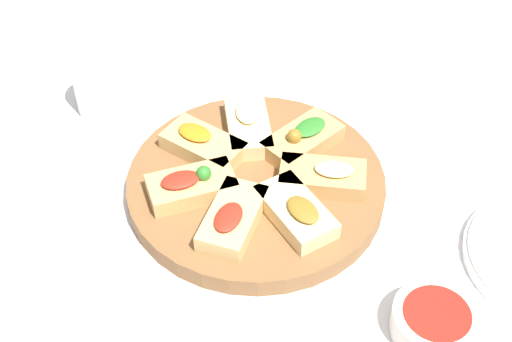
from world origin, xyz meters
TOP-DOWN VIEW (x-y plane):
  - ground_plane at (0.00, 0.00)m, footprint 3.00×3.00m
  - serving_board at (0.00, 0.00)m, footprint 0.31×0.31m
  - focaccia_slice_0 at (-0.06, 0.05)m, footprint 0.11×0.11m
  - focaccia_slice_1 at (-0.08, -0.01)m, footprint 0.11×0.07m
  - focaccia_slice_2 at (-0.04, -0.07)m, footprint 0.09×0.11m
  - focaccia_slice_3 at (0.03, -0.08)m, footprint 0.09×0.11m
  - focaccia_slice_4 at (0.08, -0.02)m, footprint 0.11×0.08m
  - focaccia_slice_5 at (0.06, 0.05)m, footprint 0.11×0.10m
  - focaccia_slice_6 at (0.00, 0.08)m, footprint 0.06×0.10m
  - water_glass at (0.09, -0.25)m, footprint 0.07×0.07m
  - napkin_stack at (-0.24, -0.18)m, footprint 0.17×0.16m
  - dipping_bowl at (-0.04, 0.27)m, footprint 0.09×0.09m

SIDE VIEW (x-z plane):
  - ground_plane at x=0.00m, z-range 0.00..0.00m
  - napkin_stack at x=-0.24m, z-range 0.00..0.01m
  - serving_board at x=0.00m, z-range 0.00..0.03m
  - dipping_bowl at x=-0.04m, z-range 0.00..0.03m
  - focaccia_slice_0 at x=-0.06m, z-range 0.02..0.05m
  - focaccia_slice_2 at x=-0.04m, z-range 0.02..0.05m
  - focaccia_slice_3 at x=0.03m, z-range 0.02..0.05m
  - focaccia_slice_5 at x=0.06m, z-range 0.02..0.05m
  - focaccia_slice_6 at x=0.00m, z-range 0.02..0.05m
  - focaccia_slice_1 at x=-0.08m, z-range 0.02..0.06m
  - focaccia_slice_4 at x=0.08m, z-range 0.02..0.06m
  - water_glass at x=0.09m, z-range 0.00..0.08m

